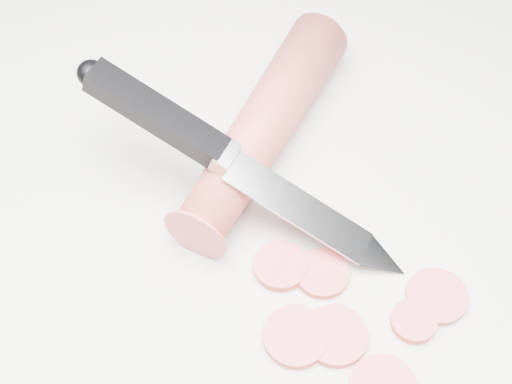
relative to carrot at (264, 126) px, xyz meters
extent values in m
plane|color=silver|center=(0.02, -0.09, -0.02)|extent=(2.40, 2.40, 0.00)
cylinder|color=#BA4238|center=(0.00, 0.00, 0.00)|extent=(0.16, 0.17, 0.04)
cylinder|color=#E24E51|center=(0.00, -0.15, -0.02)|extent=(0.04, 0.04, 0.01)
cylinder|color=#E24E51|center=(-0.02, -0.10, -0.02)|extent=(0.03, 0.03, 0.01)
cylinder|color=#E24E51|center=(0.01, -0.11, -0.02)|extent=(0.03, 0.03, 0.01)
cylinder|color=#E24E51|center=(0.07, -0.15, -0.02)|extent=(0.04, 0.04, 0.01)
cylinder|color=#E24E51|center=(-0.02, -0.15, -0.02)|extent=(0.04, 0.04, 0.01)
cylinder|color=#E24E51|center=(0.05, -0.16, -0.02)|extent=(0.03, 0.03, 0.01)
camera|label=1|loc=(-0.09, -0.31, 0.38)|focal=50.00mm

